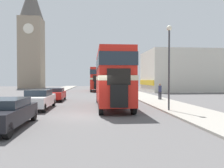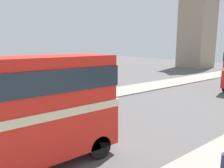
# 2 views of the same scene
# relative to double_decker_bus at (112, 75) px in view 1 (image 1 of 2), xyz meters

# --- Properties ---
(ground_plane) EXTENTS (120.00, 120.00, 0.00)m
(ground_plane) POSITION_rel_double_decker_bus_xyz_m (-1.71, -3.91, -2.59)
(ground_plane) COLOR #565454
(sidewalk_right) EXTENTS (3.50, 120.00, 0.12)m
(sidewalk_right) POSITION_rel_double_decker_bus_xyz_m (5.04, -3.91, -2.53)
(sidewalk_right) COLOR gray
(sidewalk_right) RESTS_ON ground_plane
(double_decker_bus) EXTENTS (2.40, 9.40, 4.38)m
(double_decker_bus) POSITION_rel_double_decker_bus_xyz_m (0.00, 0.00, 0.00)
(double_decker_bus) COLOR red
(double_decker_bus) RESTS_ON ground_plane
(bus_distant) EXTENTS (2.53, 9.39, 4.45)m
(bus_distant) POSITION_rel_double_decker_bus_xyz_m (-0.74, 25.06, 0.04)
(bus_distant) COLOR red
(bus_distant) RESTS_ON ground_plane
(car_parked_near) EXTENTS (1.82, 4.58, 1.36)m
(car_parked_near) POSITION_rel_double_decker_bus_xyz_m (-5.60, -7.17, -1.87)
(car_parked_near) COLOR black
(car_parked_near) RESTS_ON ground_plane
(car_parked_mid) EXTENTS (1.78, 4.66, 1.47)m
(car_parked_mid) POSITION_rel_double_decker_bus_xyz_m (-5.65, -0.59, -1.82)
(car_parked_mid) COLOR white
(car_parked_mid) RESTS_ON ground_plane
(car_parked_far) EXTENTS (1.83, 3.95, 1.35)m
(car_parked_far) POSITION_rel_double_decker_bus_xyz_m (-5.50, 5.78, -1.87)
(car_parked_far) COLOR red
(car_parked_far) RESTS_ON ground_plane
(pedestrian_walking) EXTENTS (0.34, 0.34, 1.70)m
(pedestrian_walking) POSITION_rel_double_decker_bus_xyz_m (5.62, 5.16, -1.50)
(pedestrian_walking) COLOR #282833
(pedestrian_walking) RESTS_ON sidewalk_right
(street_lamp) EXTENTS (0.36, 0.36, 5.86)m
(street_lamp) POSITION_rel_double_decker_bus_xyz_m (3.70, -2.89, 1.37)
(street_lamp) COLOR #38383D
(street_lamp) RESTS_ON sidewalk_right
(church_tower) EXTENTS (5.88, 5.88, 27.43)m
(church_tower) POSITION_rel_double_decker_bus_xyz_m (-17.20, 40.67, 11.44)
(church_tower) COLOR gray
(church_tower) RESTS_ON ground_plane
(shop_building_block) EXTENTS (17.52, 10.75, 7.61)m
(shop_building_block) POSITION_rel_double_decker_bus_xyz_m (17.37, 23.01, 1.21)
(shop_building_block) COLOR beige
(shop_building_block) RESTS_ON ground_plane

